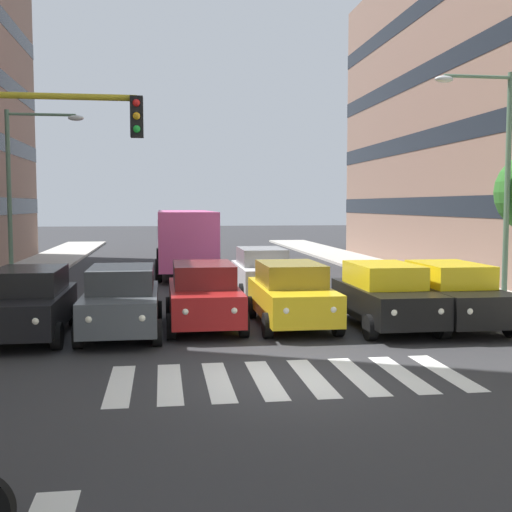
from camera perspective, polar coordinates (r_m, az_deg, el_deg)
ground_plane at (r=12.53m, az=2.90°, el=-10.73°), size 180.00×180.00×0.00m
building_left_block_0 at (r=35.49m, az=21.01°, el=11.96°), size 8.86×25.26×16.14m
crosswalk_markings at (r=12.53m, az=2.90°, el=-10.71°), size 6.75×2.80×0.01m
car_0 at (r=18.26m, az=16.82°, el=-3.25°), size 2.02×4.44×1.72m
car_1 at (r=17.65m, az=11.31°, el=-3.41°), size 2.02×4.44×1.72m
car_2 at (r=17.59m, az=3.13°, el=-3.35°), size 2.02×4.44×1.72m
car_3 at (r=17.49m, az=-4.63°, el=-3.41°), size 2.02×4.44×1.72m
car_4 at (r=16.76m, az=-11.77°, el=-3.84°), size 2.02×4.44×1.72m
car_5 at (r=17.01m, az=-19.42°, el=-3.88°), size 2.02×4.44×1.72m
car_row2_0 at (r=23.50m, az=0.54°, el=-1.36°), size 2.02×4.44×1.72m
bus_behind_traffic at (r=31.46m, az=-6.30°, el=1.89°), size 2.78×10.50×3.00m
street_lamp_left at (r=20.37m, az=20.42°, el=7.31°), size 2.40×0.28×6.99m
street_lamp_right at (r=24.69m, az=-19.92°, el=6.27°), size 2.74×0.28×6.51m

